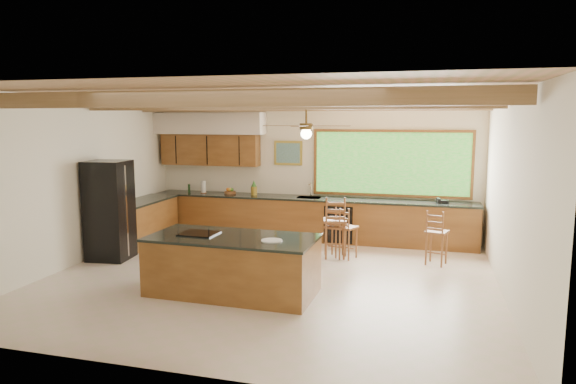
# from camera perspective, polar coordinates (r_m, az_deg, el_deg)

# --- Properties ---
(ground) EXTENTS (7.20, 7.20, 0.00)m
(ground) POSITION_cam_1_polar(r_m,az_deg,el_deg) (8.54, -2.14, -9.62)
(ground) COLOR beige
(ground) RESTS_ON ground
(room_shell) EXTENTS (7.27, 6.54, 3.02)m
(room_shell) POSITION_cam_1_polar(r_m,az_deg,el_deg) (8.81, -2.00, 5.60)
(room_shell) COLOR beige
(room_shell) RESTS_ON ground
(counter_run) EXTENTS (7.12, 3.10, 1.26)m
(counter_run) POSITION_cam_1_polar(r_m,az_deg,el_deg) (10.99, -2.29, -3.08)
(counter_run) COLOR brown
(counter_run) RESTS_ON ground
(island) EXTENTS (2.53, 1.24, 0.89)m
(island) POSITION_cam_1_polar(r_m,az_deg,el_deg) (7.80, -6.17, -8.03)
(island) COLOR brown
(island) RESTS_ON ground
(refrigerator) EXTENTS (0.79, 0.77, 1.84)m
(refrigerator) POSITION_cam_1_polar(r_m,az_deg,el_deg) (10.07, -19.23, -1.93)
(refrigerator) COLOR black
(refrigerator) RESTS_ON ground
(bar_stool_a) EXTENTS (0.42, 0.42, 0.98)m
(bar_stool_a) POSITION_cam_1_polar(r_m,az_deg,el_deg) (9.65, 5.31, -3.99)
(bar_stool_a) COLOR brown
(bar_stool_a) RESTS_ON ground
(bar_stool_b) EXTENTS (0.50, 0.50, 1.18)m
(bar_stool_b) POSITION_cam_1_polar(r_m,az_deg,el_deg) (9.62, 5.17, -3.31)
(bar_stool_b) COLOR brown
(bar_stool_b) RESTS_ON ground
(bar_stool_c) EXTENTS (0.46, 0.46, 0.98)m
(bar_stool_c) POSITION_cam_1_polar(r_m,az_deg,el_deg) (9.62, 6.46, -4.04)
(bar_stool_c) COLOR brown
(bar_stool_c) RESTS_ON ground
(bar_stool_d) EXTENTS (0.45, 0.45, 1.00)m
(bar_stool_d) POSITION_cam_1_polar(r_m,az_deg,el_deg) (9.52, 16.22, -4.39)
(bar_stool_d) COLOR brown
(bar_stool_d) RESTS_ON ground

